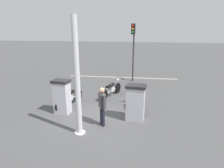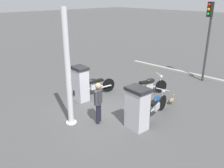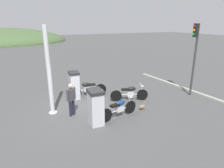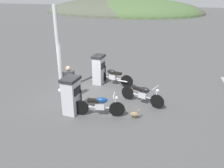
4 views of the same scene
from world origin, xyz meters
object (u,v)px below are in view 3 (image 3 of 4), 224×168
object	(u,v)px
motorcycle_near_pump	(119,108)
motorcycle_far_pump	(88,88)
roadside_traffic_light	(195,48)
motorcycle_extra	(130,93)
fuel_pump_far	(74,85)
canopy_support_pole	(49,73)
attendant_person	(71,98)
wandering_duck	(142,106)
fuel_pump_near	(96,107)

from	to	relation	value
motorcycle_near_pump	motorcycle_far_pump	world-z (taller)	motorcycle_far_pump
roadside_traffic_light	motorcycle_extra	bearing A→B (deg)	167.74
fuel_pump_far	canopy_support_pole	bearing A→B (deg)	-136.76
roadside_traffic_light	canopy_support_pole	distance (m)	7.95
motorcycle_far_pump	attendant_person	distance (m)	2.61
fuel_pump_far	canopy_support_pole	world-z (taller)	canopy_support_pole
roadside_traffic_light	canopy_support_pole	world-z (taller)	roadside_traffic_light
motorcycle_far_pump	motorcycle_extra	bearing A→B (deg)	-42.80
fuel_pump_far	wandering_duck	bearing A→B (deg)	-49.98
attendant_person	wandering_duck	distance (m)	3.50
fuel_pump_far	wandering_duck	xyz separation A→B (m)	(2.57, -3.06, -0.59)
fuel_pump_near	canopy_support_pole	distance (m)	2.69
fuel_pump_near	motorcycle_near_pump	xyz separation A→B (m)	(1.17, 0.07, -0.32)
fuel_pump_far	roadside_traffic_light	bearing A→B (deg)	-21.60
fuel_pump_far	fuel_pump_near	bearing A→B (deg)	-90.00
motorcycle_near_pump	motorcycle_extra	size ratio (longest dim) A/B	1.02
roadside_traffic_light	fuel_pump_far	bearing A→B (deg)	158.40
motorcycle_far_pump	motorcycle_extra	size ratio (longest dim) A/B	1.08
wandering_duck	attendant_person	bearing A→B (deg)	163.23
fuel_pump_near	roadside_traffic_light	distance (m)	6.69
wandering_duck	roadside_traffic_light	bearing A→B (deg)	8.34
attendant_person	roadside_traffic_light	world-z (taller)	roadside_traffic_light
motorcycle_extra	wandering_duck	size ratio (longest dim) A/B	4.72
fuel_pump_far	attendant_person	size ratio (longest dim) A/B	1.00
fuel_pump_far	motorcycle_far_pump	distance (m)	0.85
motorcycle_near_pump	motorcycle_extra	xyz separation A→B (m)	(1.48, 1.52, 0.00)
fuel_pump_near	canopy_support_pole	xyz separation A→B (m)	(-1.50, 1.88, 1.20)
motorcycle_near_pump	wandering_duck	world-z (taller)	motorcycle_near_pump
fuel_pump_far	motorcycle_far_pump	size ratio (longest dim) A/B	0.72
wandering_duck	motorcycle_far_pump	bearing A→B (deg)	120.15
fuel_pump_near	canopy_support_pole	size ratio (longest dim) A/B	0.37
motorcycle_near_pump	wandering_duck	xyz separation A→B (m)	(1.40, 0.16, -0.26)
motorcycle_far_pump	roadside_traffic_light	xyz separation A→B (m)	(5.55, -2.53, 2.34)
fuel_pump_far	roadside_traffic_light	xyz separation A→B (m)	(6.33, -2.51, 2.01)
fuel_pump_far	canopy_support_pole	xyz separation A→B (m)	(-1.50, -1.41, 1.19)
motorcycle_far_pump	attendant_person	world-z (taller)	attendant_person
fuel_pump_far	motorcycle_near_pump	xyz separation A→B (m)	(1.17, -3.22, -0.33)
fuel_pump_near	wandering_duck	world-z (taller)	fuel_pump_near
wandering_duck	roadside_traffic_light	size ratio (longest dim) A/B	0.10
motorcycle_near_pump	roadside_traffic_light	world-z (taller)	roadside_traffic_light
motorcycle_far_pump	attendant_person	bearing A→B (deg)	-125.74
fuel_pump_near	wandering_duck	distance (m)	2.64
fuel_pump_far	motorcycle_near_pump	distance (m)	3.44
fuel_pump_far	motorcycle_extra	bearing A→B (deg)	-32.82
fuel_pump_far	wandering_duck	size ratio (longest dim) A/B	3.66
attendant_person	fuel_pump_near	bearing A→B (deg)	-59.53
motorcycle_far_pump	wandering_duck	xyz separation A→B (m)	(1.79, -3.08, -0.26)
motorcycle_near_pump	canopy_support_pole	xyz separation A→B (m)	(-2.67, 1.81, 1.52)
roadside_traffic_light	canopy_support_pole	xyz separation A→B (m)	(-7.83, 1.10, -0.82)
fuel_pump_near	wandering_duck	bearing A→B (deg)	5.26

